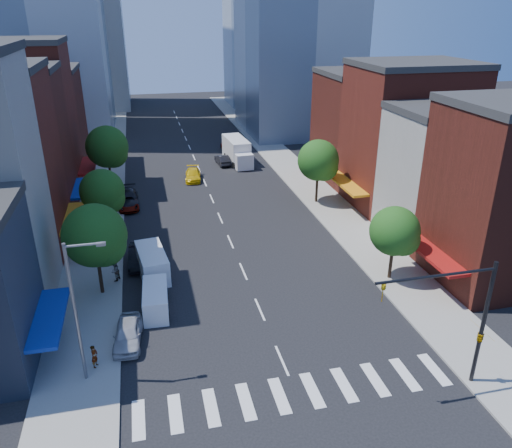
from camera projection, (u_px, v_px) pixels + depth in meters
The scene contains 29 objects.
ground at pixel (282, 360), 31.78m from camera, with size 220.00×220.00×0.00m, color black.
sidewalk_left at pixel (105, 180), 64.82m from camera, with size 5.00×120.00×0.15m, color gray.
sidewalk_right at pixel (289, 167), 70.05m from camera, with size 5.00×120.00×0.15m, color gray.
crosswalk at pixel (296, 393), 29.10m from camera, with size 19.00×3.00×0.01m, color silver.
bldg_left_3 at pixel (4, 149), 50.26m from camera, with size 12.00×8.00×15.00m, color #4B1B12.
bldg_left_4 at pixel (19, 122), 57.44m from camera, with size 12.00×9.00×17.00m, color #5E1F16.
bldg_left_5 at pixel (36, 122), 66.72m from camera, with size 12.00×10.00×13.00m, color #4B1B12.
bldg_right_1 at pixel (453, 176), 47.16m from camera, with size 12.00×8.00×12.00m, color silver.
bldg_right_2 at pixel (408, 138), 54.59m from camera, with size 12.00×10.00×15.00m, color #5E1F16.
bldg_right_3 at pixel (368, 127), 63.91m from camera, with size 12.00×10.00×13.00m, color #4B1B12.
traffic_signal at pixel (474, 326), 28.18m from camera, with size 7.24×2.24×8.00m.
streetlight at pixel (78, 305), 28.09m from camera, with size 2.25×0.25×9.00m.
tree_left_near at pixel (97, 238), 37.20m from camera, with size 4.80×4.80×7.30m.
tree_left_mid at pixel (104, 193), 47.15m from camera, with size 4.20×4.20×6.65m.
tree_left_far at pixel (108, 148), 59.38m from camera, with size 5.00×5.00×7.75m.
tree_right_near at pixel (397, 233), 39.61m from camera, with size 4.00×4.00×6.20m.
tree_right_far at pixel (320, 162), 55.40m from camera, with size 4.60×4.60×7.20m.
parked_car_front at pixel (128, 333), 33.16m from camera, with size 1.76×4.37×1.49m, color #B1B1B6.
parked_car_second at pixel (139, 256), 43.39m from camera, with size 1.65×4.72×1.56m, color black.
parked_car_third at pixel (128, 203), 55.53m from camera, with size 2.14×4.63×1.29m, color #999999.
parked_car_rear at pixel (128, 198), 56.35m from camera, with size 2.32×5.71×1.66m, color black.
cargo_van_near at pixel (156, 301), 36.54m from camera, with size 1.97×4.49×1.88m.
cargo_van_far at pixel (153, 264), 41.42m from camera, with size 2.71×5.43×2.22m.
taxi at pixel (193, 175), 64.66m from camera, with size 1.93×4.75×1.38m, color #E2B80B.
traffic_car_oncoming at pixel (223, 160), 70.99m from camera, with size 1.48×4.24×1.40m, color black.
traffic_car_far at pixel (228, 146), 77.83m from camera, with size 1.86×4.62×1.57m, color #999999.
box_truck at pixel (237, 152), 71.45m from camera, with size 3.08×8.64×3.42m.
pedestrian_near at pixel (94, 356), 30.74m from camera, with size 0.56×0.37×1.53m, color #999999.
pedestrian_far at pixel (115, 271), 40.44m from camera, with size 0.86×0.67×1.77m, color #999999.
Camera 1 is at (-7.46, -24.58, 20.70)m, focal length 35.00 mm.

